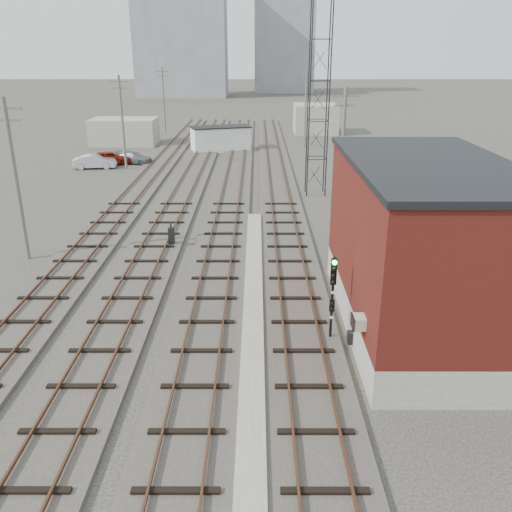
{
  "coord_description": "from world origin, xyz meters",
  "views": [
    {
      "loc": [
        0.67,
        -9.07,
        11.29
      ],
      "look_at": [
        0.63,
        14.68,
        2.2
      ],
      "focal_mm": 38.0,
      "sensor_mm": 36.0,
      "label": 1
    }
  ],
  "objects_px": {
    "car_grey": "(133,158)",
    "site_trailer": "(221,139)",
    "signal_mast": "(333,294)",
    "switch_stand": "(171,236)",
    "car_red": "(110,158)",
    "car_silver": "(95,162)"
  },
  "relations": [
    {
      "from": "site_trailer",
      "to": "car_silver",
      "type": "xyz_separation_m",
      "value": [
        -12.08,
        -10.02,
        -0.76
      ]
    },
    {
      "from": "signal_mast",
      "to": "switch_stand",
      "type": "bearing_deg",
      "value": 125.72
    },
    {
      "from": "switch_stand",
      "to": "car_silver",
      "type": "height_order",
      "value": "switch_stand"
    },
    {
      "from": "switch_stand",
      "to": "site_trailer",
      "type": "distance_m",
      "value": 33.21
    },
    {
      "from": "car_red",
      "to": "switch_stand",
      "type": "bearing_deg",
      "value": -177.79
    },
    {
      "from": "signal_mast",
      "to": "site_trailer",
      "type": "bearing_deg",
      "value": 99.3
    },
    {
      "from": "switch_stand",
      "to": "car_grey",
      "type": "bearing_deg",
      "value": 111.43
    },
    {
      "from": "car_red",
      "to": "car_grey",
      "type": "height_order",
      "value": "car_red"
    },
    {
      "from": "signal_mast",
      "to": "switch_stand",
      "type": "distance_m",
      "value": 14.16
    },
    {
      "from": "car_red",
      "to": "car_grey",
      "type": "relative_size",
      "value": 1.05
    },
    {
      "from": "car_grey",
      "to": "site_trailer",
      "type": "bearing_deg",
      "value": -31.26
    },
    {
      "from": "signal_mast",
      "to": "car_grey",
      "type": "xyz_separation_m",
      "value": [
        -16.04,
        37.18,
        -1.52
      ]
    },
    {
      "from": "car_silver",
      "to": "car_grey",
      "type": "distance_m",
      "value": 4.23
    },
    {
      "from": "site_trailer",
      "to": "car_grey",
      "type": "xyz_separation_m",
      "value": [
        -8.73,
        -7.45,
        -0.85
      ]
    },
    {
      "from": "signal_mast",
      "to": "site_trailer",
      "type": "relative_size",
      "value": 0.5
    },
    {
      "from": "site_trailer",
      "to": "car_silver",
      "type": "distance_m",
      "value": 15.71
    },
    {
      "from": "site_trailer",
      "to": "switch_stand",
      "type": "bearing_deg",
      "value": -109.12
    },
    {
      "from": "switch_stand",
      "to": "site_trailer",
      "type": "height_order",
      "value": "site_trailer"
    },
    {
      "from": "car_silver",
      "to": "car_grey",
      "type": "height_order",
      "value": "car_silver"
    },
    {
      "from": "site_trailer",
      "to": "car_grey",
      "type": "height_order",
      "value": "site_trailer"
    },
    {
      "from": "car_red",
      "to": "car_grey",
      "type": "xyz_separation_m",
      "value": [
        2.3,
        0.83,
        -0.14
      ]
    },
    {
      "from": "car_red",
      "to": "signal_mast",
      "type": "bearing_deg",
      "value": -173.11
    }
  ]
}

